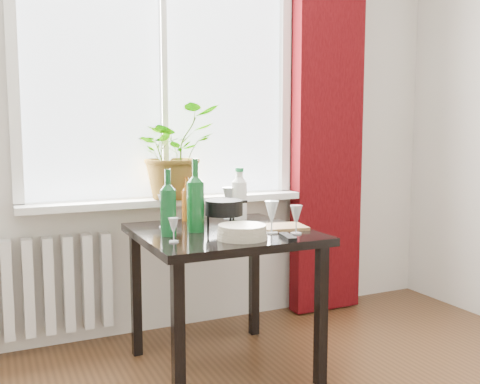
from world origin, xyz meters
name	(u,v)px	position (x,y,z in m)	size (l,w,h in m)	color
window	(163,71)	(0.00, 2.22, 1.60)	(1.72, 0.08, 1.62)	white
windowsill	(168,201)	(0.00, 2.15, 0.82)	(1.72, 0.20, 0.04)	white
curtain	(327,123)	(1.12, 2.12, 1.30)	(0.50, 0.12, 2.56)	#380508
radiator	(39,287)	(-0.75, 2.18, 0.38)	(0.80, 0.10, 0.55)	silver
table	(223,248)	(0.10, 1.55, 0.65)	(0.85, 0.85, 0.74)	black
potted_plant	(174,151)	(0.03, 2.11, 1.12)	(0.50, 0.44, 0.56)	#2D681B
wine_bottle_left	(168,202)	(-0.19, 1.53, 0.90)	(0.08, 0.08, 0.33)	#0D461C
wine_bottle_right	(195,194)	(-0.04, 1.57, 0.93)	(0.09, 0.09, 0.38)	#0E4A1C
bottle_amber	(187,199)	(0.04, 1.91, 0.87)	(0.06, 0.06, 0.25)	brown
cleaning_bottle	(239,193)	(0.32, 1.83, 0.89)	(0.09, 0.09, 0.30)	white
wineglass_front_right	(272,217)	(0.29, 1.37, 0.82)	(0.07, 0.07, 0.16)	silver
wineglass_far_right	(296,219)	(0.39, 1.30, 0.81)	(0.06, 0.06, 0.15)	#B2BAC0
wineglass_back_center	(229,203)	(0.28, 1.86, 0.83)	(0.08, 0.08, 0.19)	#B4B9C2
wineglass_back_left	(165,211)	(-0.14, 1.75, 0.83)	(0.08, 0.08, 0.18)	#B4B8C1
wineglass_front_left	(174,230)	(-0.22, 1.37, 0.80)	(0.05, 0.05, 0.11)	silver
plate_stack	(242,232)	(0.10, 1.31, 0.77)	(0.24, 0.24, 0.07)	#BCB59C
fondue_pot	(224,215)	(0.12, 1.57, 0.82)	(0.22, 0.20, 0.15)	black
tv_remote	(288,237)	(0.30, 1.23, 0.75)	(0.04, 0.15, 0.02)	black
cutting_board	(277,227)	(0.37, 1.46, 0.75)	(0.29, 0.19, 0.02)	olive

